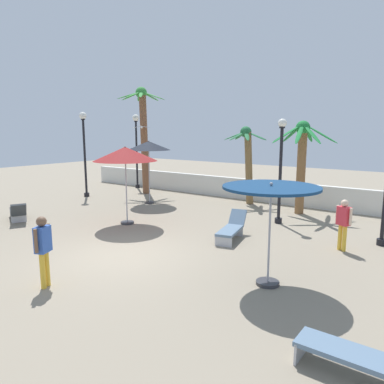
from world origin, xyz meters
TOP-DOWN VIEW (x-y plane):
  - ground_plane at (0.00, 0.00)m, footprint 56.00×56.00m
  - boundary_wall at (0.00, 9.83)m, footprint 25.20×0.30m
  - patio_umbrella_0 at (4.26, 0.68)m, footprint 2.20×2.20m
  - patio_umbrella_1 at (-4.58, 6.09)m, footprint 2.14×2.14m
  - patio_umbrella_3 at (-2.54, 2.64)m, footprint 2.42×2.42m
  - palm_tree_0 at (2.21, 8.32)m, footprint 2.96×2.97m
  - palm_tree_1 at (-0.69, 8.95)m, footprint 2.02×2.09m
  - palm_tree_2 at (-6.83, 8.08)m, footprint 2.68×2.68m
  - lamp_post_0 at (2.15, 6.23)m, footprint 0.33×0.33m
  - lamp_post_1 at (-8.59, 9.25)m, footprint 0.42×0.42m
  - lamp_post_2 at (-8.65, 5.40)m, footprint 0.39×0.39m
  - lounge_chair_0 at (1.73, 3.34)m, footprint 0.97×1.96m
  - lounge_chair_1 at (6.76, -1.56)m, footprint 1.88×0.56m
  - lounge_chair_2 at (-6.48, 0.40)m, footprint 1.94×1.30m
  - guest_0 at (0.17, -2.50)m, footprint 0.37×0.52m
  - guest_1 at (5.01, 4.28)m, footprint 0.51×0.37m
  - seagull_0 at (-6.57, 7.66)m, footprint 0.83×0.74m

SIDE VIEW (x-z plane):
  - ground_plane at x=0.00m, z-range 0.00..0.00m
  - lounge_chair_2 at x=-6.48m, z-range -0.04..0.80m
  - lounge_chair_0 at x=1.73m, z-range -0.03..0.80m
  - lounge_chair_1 at x=6.76m, z-range -0.02..0.81m
  - boundary_wall at x=0.00m, z-range 0.00..1.09m
  - guest_1 at x=5.01m, z-range 0.16..1.73m
  - guest_0 at x=0.17m, z-range 0.18..1.86m
  - patio_umbrella_0 at x=4.26m, z-range 0.91..3.35m
  - lamp_post_0 at x=2.15m, z-range 0.30..4.32m
  - palm_tree_1 at x=-0.69m, z-range 0.51..4.30m
  - palm_tree_0 at x=2.21m, z-range 0.57..4.57m
  - patio_umbrella_3 at x=-2.54m, z-range 1.18..4.20m
  - patio_umbrella_1 at x=-4.58m, z-range 1.27..4.39m
  - lamp_post_2 at x=-8.65m, z-range 0.59..5.14m
  - lamp_post_1 at x=-8.59m, z-range 0.73..5.28m
  - palm_tree_2 at x=-6.83m, z-range 0.68..6.65m
  - seagull_0 at x=-6.57m, z-range 3.69..3.84m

